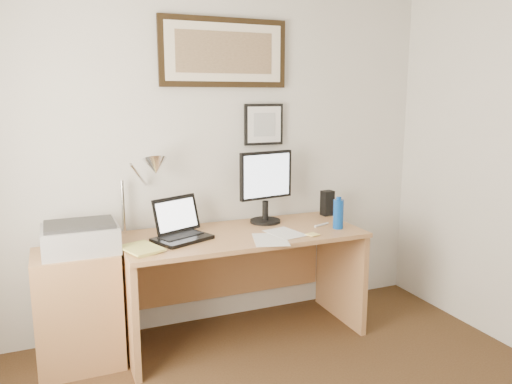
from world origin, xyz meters
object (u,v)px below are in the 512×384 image
side_cabinet (79,309)px  book (127,252)px  lcd_monitor (266,183)px  water_bottle (338,214)px  laptop (180,230)px  printer (80,237)px  desk (239,262)px

side_cabinet → book: book is taller
side_cabinet → lcd_monitor: size_ratio=1.40×
water_bottle → book: (-1.44, -0.02, -0.09)m
water_bottle → laptop: size_ratio=0.49×
side_cabinet → printer: size_ratio=1.66×
desk → lcd_monitor: size_ratio=3.08×
laptop → desk: bearing=8.0°
printer → lcd_monitor: bearing=6.2°
side_cabinet → water_bottle: bearing=-6.6°
lcd_monitor → printer: (-1.28, -0.14, -0.22)m
water_bottle → book: water_bottle is taller
water_bottle → desk: bearing=160.1°
book → printer: 0.33m
water_bottle → side_cabinet: bearing=173.4°
side_cabinet → laptop: size_ratio=1.76×
lcd_monitor → printer: size_ratio=1.18×
lcd_monitor → side_cabinet: bearing=-174.1°
book → laptop: (0.37, 0.19, 0.05)m
book → printer: printer is taller
side_cabinet → book: (0.28, -0.22, 0.39)m
water_bottle → lcd_monitor: lcd_monitor is taller
book → laptop: bearing=27.8°
laptop → lcd_monitor: bearing=13.4°
desk → printer: 1.08m
desk → printer: bearing=-177.9°
lcd_monitor → water_bottle: bearing=-39.9°
side_cabinet → printer: bearing=-3.6°
book → lcd_monitor: bearing=18.8°
laptop → book: bearing=-152.2°
desk → printer: printer is taller
book → printer: bearing=138.0°
side_cabinet → printer: 0.45m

